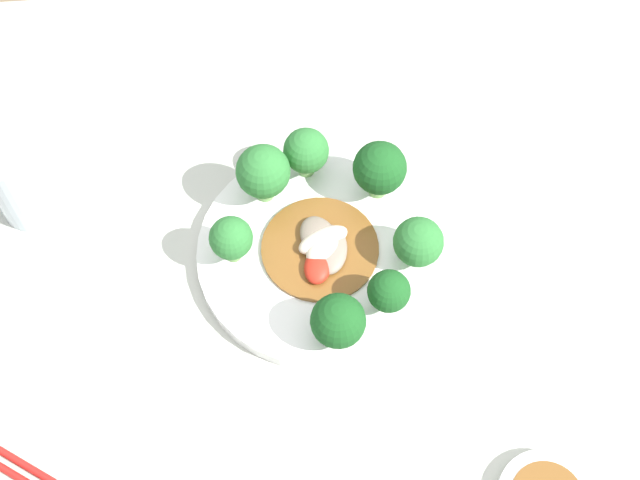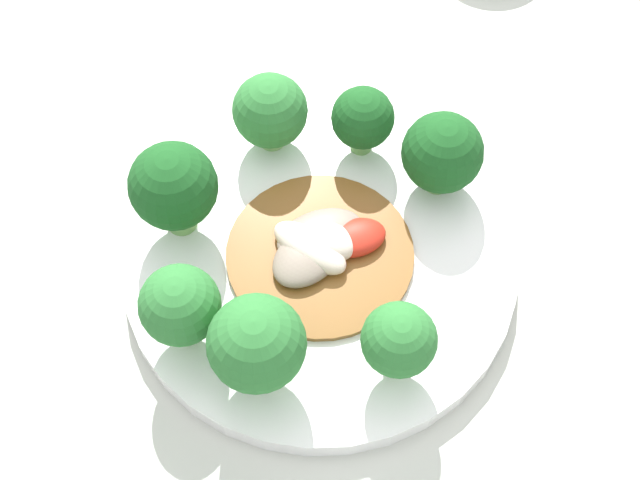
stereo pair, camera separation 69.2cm
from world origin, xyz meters
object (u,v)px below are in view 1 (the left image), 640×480
Objects in this scene: drinking_glass at (22,179)px; broccoli_east at (231,239)px; broccoli_south at (306,151)px; broccoli_west at (418,242)px; plate at (320,253)px; broccoli_southwest at (380,169)px; chopsticks at (31,477)px; stirfry_center at (321,248)px; broccoli_northwest at (389,292)px; broccoli_north at (333,322)px; broccoli_southeast at (263,172)px.

broccoli_east is at bearing 157.32° from drinking_glass.
broccoli_south is 0.16m from broccoli_west.
plate is 4.28× the size of broccoli_east.
broccoli_southwest is at bearing 176.53° from drinking_glass.
chopsticks is (0.28, 0.31, -0.05)m from broccoli_south.
broccoli_south is 0.30m from drinking_glass.
broccoli_southwest is 0.59× the size of stirfry_center.
plate is at bearing 44.71° from broccoli_southwest.
broccoli_south is at bearing -67.73° from broccoli_northwest.
stirfry_center is at bearing 45.96° from broccoli_southwest.
broccoli_southeast is (0.06, -0.17, 0.01)m from broccoli_north.
broccoli_east is 0.29m from chopsticks.
broccoli_south is 0.13m from broccoli_east.
broccoli_north is 0.20m from broccoli_south.
broccoli_southeast is 0.73× the size of drinking_glass.
stirfry_center is at bearing 126.53° from broccoli_southeast.
chopsticks is (0.35, 0.14, -0.04)m from broccoli_northwest.
broccoli_southeast is 1.22× the size of broccoli_east.
broccoli_south is at bearing -86.01° from plate.
broccoli_southeast is 0.25m from drinking_glass.
plate is 1.35× the size of chopsticks.
broccoli_southeast is at bearing 29.60° from broccoli_south.
broccoli_southeast is at bearing -53.56° from plate.
broccoli_southeast reaches higher than broccoli_north.
broccoli_southeast reaches higher than stirfry_center.
broccoli_southeast is at bearing -71.08° from broccoli_north.
broccoli_south is at bearing -129.79° from broccoli_east.
plate is 3.52× the size of broccoli_southeast.
broccoli_west is at bearing -139.12° from broccoli_north.
broccoli_north reaches higher than plate.
broccoli_north is 0.06m from broccoli_northwest.
broccoli_west is 0.99× the size of broccoli_east.
chopsticks is at bearing 48.01° from broccoli_south.
drinking_glass is at bearing -86.40° from chopsticks.
broccoli_northwest is at bearing -153.23° from broccoli_north.
broccoli_northwest is at bearing 112.27° from broccoli_south.
broccoli_south is (0.01, -0.20, 0.00)m from broccoli_north.
broccoli_north is 0.18m from broccoli_southeast.
broccoli_southwest is 0.45m from chopsticks.
broccoli_southeast is at bearing -30.80° from broccoli_west.
broccoli_west is 0.49× the size of stirfry_center.
broccoli_southeast is 0.05m from broccoli_south.
chopsticks is at bearing 26.76° from broccoli_west.
broccoli_southwest is (-0.07, -0.07, 0.05)m from plate.
plate is 0.11m from broccoli_south.
broccoli_west is 0.43m from chopsticks.
plate is 0.10m from broccoli_southeast.
broccoli_north is 0.62× the size of drinking_glass.
broccoli_north is at bearing 148.80° from drinking_glass.
broccoli_northwest is at bearing 55.24° from broccoli_west.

